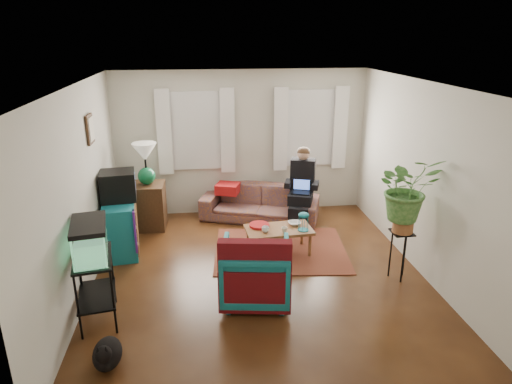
{
  "coord_description": "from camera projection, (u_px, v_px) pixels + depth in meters",
  "views": [
    {
      "loc": [
        -0.76,
        -5.52,
        3.2
      ],
      "look_at": [
        0.0,
        0.4,
        1.1
      ],
      "focal_mm": 32.0,
      "sensor_mm": 36.0,
      "label": 1
    }
  ],
  "objects": [
    {
      "name": "floor",
      "position": [
        260.0,
        276.0,
        6.32
      ],
      "size": [
        4.5,
        5.0,
        0.01
      ],
      "primitive_type": "cube",
      "color": "#4F2B14",
      "rests_on": "ground"
    },
    {
      "name": "ceiling",
      "position": [
        260.0,
        85.0,
        5.46
      ],
      "size": [
        4.5,
        5.0,
        0.01
      ],
      "primitive_type": "cube",
      "color": "white",
      "rests_on": "wall_back"
    },
    {
      "name": "wall_back",
      "position": [
        241.0,
        143.0,
        8.23
      ],
      "size": [
        4.5,
        0.01,
        2.6
      ],
      "primitive_type": "cube",
      "color": "silver",
      "rests_on": "floor"
    },
    {
      "name": "wall_front",
      "position": [
        303.0,
        290.0,
        3.55
      ],
      "size": [
        4.5,
        0.01,
        2.6
      ],
      "primitive_type": "cube",
      "color": "silver",
      "rests_on": "floor"
    },
    {
      "name": "wall_left",
      "position": [
        79.0,
        195.0,
        5.62
      ],
      "size": [
        0.01,
        5.0,
        2.6
      ],
      "primitive_type": "cube",
      "color": "silver",
      "rests_on": "floor"
    },
    {
      "name": "wall_right",
      "position": [
        425.0,
        181.0,
        6.16
      ],
      "size": [
        0.01,
        5.0,
        2.6
      ],
      "primitive_type": "cube",
      "color": "silver",
      "rests_on": "floor"
    },
    {
      "name": "window_left",
      "position": [
        196.0,
        131.0,
        8.03
      ],
      "size": [
        1.08,
        0.04,
        1.38
      ],
      "primitive_type": "cube",
      "color": "white",
      "rests_on": "wall_back"
    },
    {
      "name": "window_right",
      "position": [
        310.0,
        128.0,
        8.28
      ],
      "size": [
        1.08,
        0.04,
        1.38
      ],
      "primitive_type": "cube",
      "color": "white",
      "rests_on": "wall_back"
    },
    {
      "name": "curtains_left",
      "position": [
        196.0,
        132.0,
        7.96
      ],
      "size": [
        1.36,
        0.06,
        1.5
      ],
      "primitive_type": "cube",
      "color": "white",
      "rests_on": "wall_back"
    },
    {
      "name": "curtains_right",
      "position": [
        311.0,
        129.0,
        8.2
      ],
      "size": [
        1.36,
        0.06,
        1.5
      ],
      "primitive_type": "cube",
      "color": "white",
      "rests_on": "wall_back"
    },
    {
      "name": "picture_frame",
      "position": [
        91.0,
        129.0,
        6.21
      ],
      "size": [
        0.04,
        0.32,
        0.4
      ],
      "primitive_type": "cube",
      "color": "#3D2616",
      "rests_on": "wall_left"
    },
    {
      "name": "area_rug",
      "position": [
        281.0,
        250.0,
        7.07
      ],
      "size": [
        2.16,
        1.8,
        0.01
      ],
      "primitive_type": "cube",
      "rotation": [
        0.0,
        0.0,
        -0.1
      ],
      "color": "brown",
      "rests_on": "floor"
    },
    {
      "name": "sofa",
      "position": [
        260.0,
        198.0,
        8.14
      ],
      "size": [
        2.21,
        1.45,
        0.8
      ],
      "primitive_type": "imported",
      "rotation": [
        0.0,
        0.0,
        -0.34
      ],
      "color": "brown",
      "rests_on": "floor"
    },
    {
      "name": "seated_person",
      "position": [
        302.0,
        189.0,
        7.92
      ],
      "size": [
        0.7,
        0.77,
        1.23
      ],
      "primitive_type": null,
      "rotation": [
        0.0,
        0.0,
        -0.34
      ],
      "color": "black",
      "rests_on": "sofa"
    },
    {
      "name": "side_table",
      "position": [
        149.0,
        206.0,
        7.78
      ],
      "size": [
        0.56,
        0.56,
        0.78
      ],
      "primitive_type": "cube",
      "rotation": [
        0.0,
        0.0,
        -0.04
      ],
      "color": "#3D2616",
      "rests_on": "floor"
    },
    {
      "name": "table_lamp",
      "position": [
        146.0,
        165.0,
        7.54
      ],
      "size": [
        0.42,
        0.42,
        0.72
      ],
      "primitive_type": null,
      "rotation": [
        0.0,
        0.0,
        -0.04
      ],
      "color": "white",
      "rests_on": "side_table"
    },
    {
      "name": "dresser",
      "position": [
        121.0,
        227.0,
        6.91
      ],
      "size": [
        0.56,
        0.96,
        0.82
      ],
      "primitive_type": "cube",
      "rotation": [
        0.0,
        0.0,
        0.12
      ],
      "color": "#115969",
      "rests_on": "floor"
    },
    {
      "name": "crt_tv",
      "position": [
        118.0,
        186.0,
        6.79
      ],
      "size": [
        0.55,
        0.51,
        0.44
      ],
      "primitive_type": "cube",
      "rotation": [
        0.0,
        0.0,
        0.12
      ],
      "color": "black",
      "rests_on": "dresser"
    },
    {
      "name": "aquarium_stand",
      "position": [
        96.0,
        289.0,
        5.24
      ],
      "size": [
        0.53,
        0.79,
        0.82
      ],
      "primitive_type": "cube",
      "rotation": [
        0.0,
        0.0,
        0.17
      ],
      "color": "black",
      "rests_on": "floor"
    },
    {
      "name": "aquarium",
      "position": [
        90.0,
        240.0,
        5.03
      ],
      "size": [
        0.48,
        0.72,
        0.43
      ],
      "primitive_type": "cube",
      "rotation": [
        0.0,
        0.0,
        0.17
      ],
      "color": "#7FD899",
      "rests_on": "aquarium_stand"
    },
    {
      "name": "black_cat",
      "position": [
        107.0,
        351.0,
        4.56
      ],
      "size": [
        0.3,
        0.45,
        0.37
      ],
      "primitive_type": "ellipsoid",
      "rotation": [
        0.0,
        0.0,
        0.03
      ],
      "color": "black",
      "rests_on": "floor"
    },
    {
      "name": "armchair",
      "position": [
        256.0,
        269.0,
        5.65
      ],
      "size": [
        0.94,
        0.89,
        0.85
      ],
      "primitive_type": "imported",
      "rotation": [
        0.0,
        0.0,
        2.99
      ],
      "color": "#136F75",
      "rests_on": "floor"
    },
    {
      "name": "serape_throw",
      "position": [
        255.0,
        269.0,
        5.28
      ],
      "size": [
        0.87,
        0.33,
        0.7
      ],
      "primitive_type": "cube",
      "rotation": [
        0.0,
        0.0,
        -0.16
      ],
      "color": "#9E0A0A",
      "rests_on": "armchair"
    },
    {
      "name": "coffee_table",
      "position": [
        279.0,
        241.0,
        6.92
      ],
      "size": [
        1.03,
        0.61,
        0.41
      ],
      "primitive_type": "cube",
      "rotation": [
        0.0,
        0.0,
        0.07
      ],
      "color": "brown",
      "rests_on": "floor"
    },
    {
      "name": "cup_a",
      "position": [
        265.0,
        229.0,
        6.71
      ],
      "size": [
        0.12,
        0.12,
        0.09
      ],
      "primitive_type": "imported",
      "rotation": [
        0.0,
        0.0,
        0.07
      ],
      "color": "white",
      "rests_on": "coffee_table"
    },
    {
      "name": "cup_b",
      "position": [
        284.0,
        230.0,
        6.7
      ],
      "size": [
        0.1,
        0.1,
        0.08
      ],
      "primitive_type": "imported",
      "rotation": [
        0.0,
        0.0,
        0.07
      ],
      "color": "beige",
      "rests_on": "coffee_table"
    },
    {
      "name": "bowl",
      "position": [
        294.0,
        223.0,
        6.98
      ],
      "size": [
        0.21,
        0.21,
        0.05
      ],
      "primitive_type": "imported",
      "rotation": [
        0.0,
        0.0,
        0.07
      ],
      "color": "white",
      "rests_on": "coffee_table"
    },
    {
      "name": "snack_tray",
      "position": [
        259.0,
        225.0,
        6.92
      ],
      "size": [
        0.33,
        0.33,
        0.04
      ],
      "primitive_type": "cylinder",
      "rotation": [
        0.0,
        0.0,
        0.07
      ],
      "color": "#B21414",
      "rests_on": "coffee_table"
    },
    {
      "name": "birdcage",
      "position": [
        304.0,
        221.0,
        6.74
      ],
      "size": [
        0.17,
        0.17,
        0.29
      ],
      "primitive_type": null,
      "rotation": [
        0.0,
        0.0,
        0.07
      ],
      "color": "#115B6B",
      "rests_on": "coffee_table"
    },
    {
      "name": "plant_stand",
      "position": [
        399.0,
        255.0,
        6.17
      ],
      "size": [
        0.29,
        0.29,
        0.69
      ],
      "primitive_type": "cube",
      "rotation": [
        0.0,
        0.0,
        0.0
      ],
      "color": "black",
      "rests_on": "floor"
    },
    {
      "name": "potted_plant",
      "position": [
        406.0,
        198.0,
        5.9
      ],
      "size": [
        0.79,
        0.68,
        0.88
      ],
      "primitive_type": "imported",
      "rotation": [
        0.0,
        0.0,
        0.0
      ],
      "color": "#599947",
      "rests_on": "plant_stand"
    }
  ]
}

